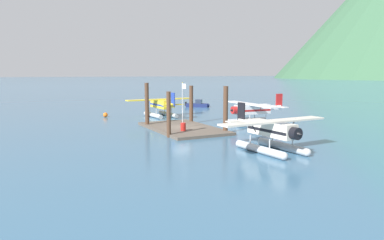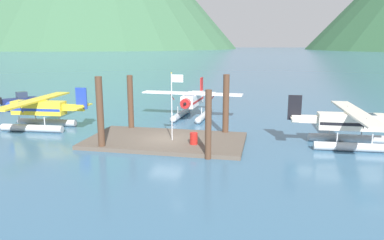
{
  "view_description": "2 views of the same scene",
  "coord_description": "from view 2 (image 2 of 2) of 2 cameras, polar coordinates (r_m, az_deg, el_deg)",
  "views": [
    {
      "loc": [
        37.1,
        -17.36,
        6.58
      ],
      "look_at": [
        1.12,
        0.68,
        1.22
      ],
      "focal_mm": 33.13,
      "sensor_mm": 36.0,
      "label": 1
    },
    {
      "loc": [
        7.67,
        -26.65,
        7.71
      ],
      "look_at": [
        1.75,
        1.74,
        1.52
      ],
      "focal_mm": 33.97,
      "sensor_mm": 36.0,
      "label": 2
    }
  ],
  "objects": [
    {
      "name": "flagpole",
      "position": [
        27.57,
        -2.93,
        3.48
      ],
      "size": [
        0.95,
        0.1,
        5.24
      ],
      "color": "silver",
      "rests_on": "dock_platform"
    },
    {
      "name": "seaplane_yellow_port_fwd",
      "position": [
        35.8,
        -22.92,
        1.23
      ],
      "size": [
        7.98,
        10.46,
        3.84
      ],
      "color": "#B7BABF",
      "rests_on": "ground"
    },
    {
      "name": "piling_far_right",
      "position": [
        30.44,
        5.34,
        2.29
      ],
      "size": [
        0.52,
        0.52,
        5.16
      ],
      "primitive_type": "cylinder",
      "color": "#4C3323",
      "rests_on": "ground"
    },
    {
      "name": "ground_plane",
      "position": [
        28.78,
        -4.13,
        -3.52
      ],
      "size": [
        1200.0,
        1200.0,
        0.0
      ],
      "primitive_type": "plane",
      "color": "#38607F"
    },
    {
      "name": "seaplane_white_bow_centre",
      "position": [
        37.79,
        0.07,
        2.71
      ],
      "size": [
        10.46,
        7.98,
        3.84
      ],
      "color": "#B7BABF",
      "rests_on": "ground"
    },
    {
      "name": "seaplane_cream_stbd_fwd",
      "position": [
        29.69,
        23.71,
        -0.91
      ],
      "size": [
        7.98,
        10.46,
        3.84
      ],
      "color": "#B7BABF",
      "rests_on": "ground"
    },
    {
      "name": "dock_platform",
      "position": [
        28.74,
        -4.14,
        -3.23
      ],
      "size": [
        12.27,
        6.81,
        0.3
      ],
      "primitive_type": "cube",
      "color": "brown",
      "rests_on": "ground"
    },
    {
      "name": "piling_near_right",
      "position": [
        24.15,
        2.57,
        -0.78
      ],
      "size": [
        0.43,
        0.43,
        4.71
      ],
      "primitive_type": "cylinder",
      "color": "#4C3323",
      "rests_on": "ground"
    },
    {
      "name": "piling_far_left",
      "position": [
        32.48,
        -9.63,
        2.6
      ],
      "size": [
        0.5,
        0.5,
        4.94
      ],
      "primitive_type": "cylinder",
      "color": "#4C3323",
      "rests_on": "ground"
    },
    {
      "name": "boat_navy_open_west",
      "position": [
        52.03,
        -25.29,
        2.91
      ],
      "size": [
        3.79,
        4.22,
        1.5
      ],
      "color": "navy",
      "rests_on": "ground"
    },
    {
      "name": "piling_near_left",
      "position": [
        26.92,
        -14.22,
        0.93
      ],
      "size": [
        0.49,
        0.49,
        5.38
      ],
      "primitive_type": "cylinder",
      "color": "#4C3323",
      "rests_on": "ground"
    },
    {
      "name": "fuel_drum",
      "position": [
        27.01,
        0.28,
        -2.91
      ],
      "size": [
        0.62,
        0.62,
        0.88
      ],
      "color": "#AD1E19",
      "rests_on": "dock_platform"
    }
  ]
}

